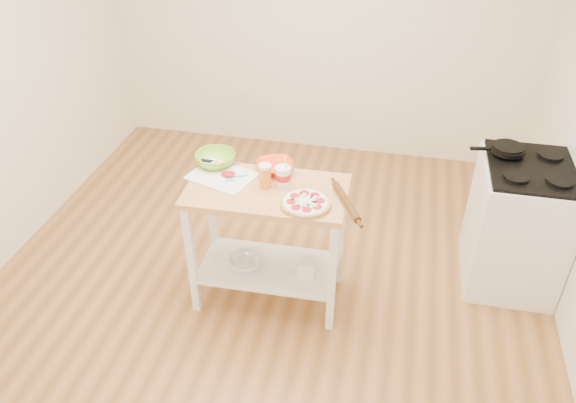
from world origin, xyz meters
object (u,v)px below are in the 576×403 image
Objects in this scene: prep_island at (268,222)px; beer_pint at (265,176)px; knife at (215,162)px; rolling_pin at (346,202)px; pizza at (306,203)px; cutting_board at (222,175)px; gas_stove at (517,224)px; green_bowl at (216,159)px; yogurt_tub at (283,176)px; skillet at (507,149)px; shelf_bin at (307,268)px; spatula at (236,178)px; shelf_glass_bowl at (246,262)px; orange_bowl at (275,167)px.

beer_pint is at bearing 119.99° from prep_island.
knife is 0.69× the size of rolling_pin.
pizza is 0.64× the size of cutting_board.
cutting_board is (-1.96, -0.49, 0.43)m from gas_stove.
green_bowl is (-0.40, 0.21, 0.30)m from prep_island.
yogurt_tub reaches higher than pizza.
skillet reaches higher than green_bowl.
gas_stove is 9.86× the size of shelf_bin.
spatula is at bearing -169.15° from skillet.
spatula is 0.50× the size of green_bowl.
beer_pint reaches higher than spatula.
yogurt_tub is (-1.56, -0.49, 0.49)m from gas_stove.
shelf_glass_bowl is at bearing 168.17° from pizza.
knife is 0.52m from yogurt_tub.
gas_stove is 3.06× the size of skillet.
shelf_glass_bowl is (-0.66, 0.04, -0.63)m from rolling_pin.
prep_island is 1.75m from gas_stove.
yogurt_tub is (0.30, 0.02, 0.04)m from spatula.
skillet is at bearing 24.21° from yogurt_tub.
knife is 0.72m from shelf_glass_bowl.
gas_stove reaches higher than skillet.
rolling_pin is 1.72× the size of shelf_glass_bowl.
shelf_glass_bowl is at bearing -162.13° from gas_stove.
yogurt_tub is 0.94× the size of shelf_glass_bowl.
gas_stove is 2.13m from green_bowl.
shelf_bin is at bearing 168.66° from rolling_pin.
spatula is at bearing -142.55° from orange_bowl.
green_bowl is (-2.05, -0.36, 0.47)m from gas_stove.
beer_pint is at bearing 169.78° from rolling_pin.
pizza is 1.13× the size of knife.
beer_pint is (-1.50, -0.68, 0.00)m from skillet.
pizza is 0.61m from shelf_bin.
pizza reaches higher than knife.
orange_bowl is 2.08× the size of shelf_bin.
shelf_bin is at bearing -159.03° from skillet.
prep_island is 3.77× the size of knife.
skillet is 1.59× the size of shelf_glass_bowl.
cutting_board is at bearing -170.78° from skillet.
beer_pint reaches higher than cutting_board.
yogurt_tub is 0.55× the size of rolling_pin.
knife is at bearing -179.02° from orange_bowl.
shelf_glass_bowl is (0.06, -0.09, -0.62)m from spatula.
prep_island is 0.58m from rolling_pin.
skillet is (-0.16, 0.14, 0.50)m from gas_stove.
rolling_pin is at bearing -30.00° from orange_bowl.
yogurt_tub is at bearing -165.76° from skillet.
prep_island is 7.68× the size of spatula.
yogurt_tub reaches higher than spatula.
orange_bowl is 0.60× the size of rolling_pin.
skillet is 1.19× the size of pizza.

